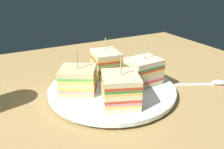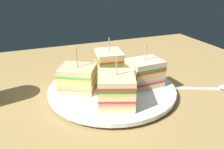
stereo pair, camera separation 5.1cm
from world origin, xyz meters
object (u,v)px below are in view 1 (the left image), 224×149
at_px(sandwich_wedge_2, 106,63).
at_px(plate, 112,89).
at_px(sandwich_wedge_1, 143,71).
at_px(chip_pile, 116,84).
at_px(sandwich_wedge_3, 78,80).
at_px(sandwich_wedge_0, 121,89).
at_px(spoon, 211,83).

bearing_deg(sandwich_wedge_2, plate, -7.70).
xyz_separation_m(sandwich_wedge_1, chip_pile, (-0.07, 0.00, -0.02)).
bearing_deg(sandwich_wedge_3, sandwich_wedge_0, -28.91).
xyz_separation_m(sandwich_wedge_1, sandwich_wedge_3, (-0.14, 0.03, -0.00)).
distance_m(sandwich_wedge_3, spoon, 0.32).
bearing_deg(sandwich_wedge_0, spoon, -69.53).
xyz_separation_m(sandwich_wedge_2, sandwich_wedge_3, (-0.09, -0.05, -0.00)).
distance_m(sandwich_wedge_2, chip_pile, 0.09).
bearing_deg(sandwich_wedge_3, plate, 17.17).
bearing_deg(spoon, sandwich_wedge_2, 171.08).
distance_m(plate, spoon, 0.25).
distance_m(chip_pile, spoon, 0.24).
xyz_separation_m(plate, sandwich_wedge_0, (-0.02, -0.07, 0.04)).
height_order(sandwich_wedge_2, chip_pile, sandwich_wedge_2).
bearing_deg(sandwich_wedge_1, sandwich_wedge_0, 28.24).
bearing_deg(sandwich_wedge_2, sandwich_wedge_0, -7.16).
distance_m(plate, sandwich_wedge_2, 0.08).
relative_size(sandwich_wedge_1, sandwich_wedge_3, 1.02).
height_order(sandwich_wedge_3, spoon, sandwich_wedge_3).
bearing_deg(chip_pile, sandwich_wedge_2, 78.33).
relative_size(plate, sandwich_wedge_0, 2.98).
distance_m(sandwich_wedge_0, sandwich_wedge_3, 0.10).
relative_size(sandwich_wedge_0, sandwich_wedge_1, 0.97).
xyz_separation_m(plate, sandwich_wedge_1, (0.07, -0.02, 0.04)).
relative_size(sandwich_wedge_2, spoon, 0.70).
bearing_deg(plate, sandwich_wedge_0, -105.12).
bearing_deg(sandwich_wedge_0, sandwich_wedge_1, -37.87).
bearing_deg(sandwich_wedge_0, sandwich_wedge_3, 51.65).
height_order(sandwich_wedge_1, spoon, sandwich_wedge_1).
distance_m(sandwich_wedge_0, spoon, 0.26).
xyz_separation_m(sandwich_wedge_0, chip_pile, (0.02, 0.06, -0.02)).
relative_size(plate, sandwich_wedge_2, 3.01).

